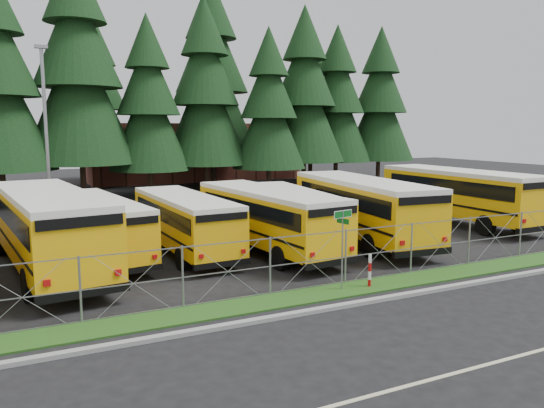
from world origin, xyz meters
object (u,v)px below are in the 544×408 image
at_px(street_sign, 343,233).
at_px(bus_6, 357,209).
at_px(bus_4, 264,220).
at_px(striped_bollard, 370,271).
at_px(light_standard, 46,129).
at_px(bus_1, 48,231).
at_px(bus_2, 96,228).
at_px(bus_east, 453,196).
at_px(bus_3, 182,224).
at_px(bus_5, 290,216).

bearing_deg(street_sign, bus_6, 51.57).
height_order(bus_4, striped_bollard, bus_4).
bearing_deg(light_standard, street_sign, -65.82).
xyz_separation_m(bus_6, light_standard, (-13.42, 11.58, 3.95)).
relative_size(bus_1, striped_bollard, 10.14).
distance_m(bus_2, bus_east, 20.02).
bearing_deg(bus_1, street_sign, -45.56).
distance_m(bus_4, bus_6, 5.16).
distance_m(bus_3, street_sign, 8.64).
bearing_deg(bus_3, bus_1, -174.21).
relative_size(bus_5, light_standard, 0.98).
bearing_deg(bus_5, bus_2, -179.50).
distance_m(bus_4, light_standard, 14.86).
bearing_deg(bus_3, striped_bollard, -64.24).
bearing_deg(street_sign, light_standard, 114.18).
bearing_deg(bus_1, bus_6, -9.00).
bearing_deg(bus_6, bus_2, 177.36).
height_order(bus_5, bus_east, bus_east).
bearing_deg(bus_2, light_standard, 89.94).
bearing_deg(bus_5, bus_6, -10.13).
height_order(bus_east, light_standard, light_standard).
bearing_deg(bus_3, street_sign, -69.92).
xyz_separation_m(bus_1, bus_5, (10.88, 0.44, -0.29)).
height_order(bus_4, light_standard, light_standard).
distance_m(bus_1, striped_bollard, 12.40).
xyz_separation_m(bus_5, light_standard, (-10.13, 10.62, 4.19)).
bearing_deg(bus_1, bus_2, 26.78).
bearing_deg(bus_6, bus_5, 169.66).
bearing_deg(bus_1, striped_bollard, -43.10).
height_order(bus_4, bus_5, bus_4).
xyz_separation_m(bus_2, light_standard, (-1.24, 9.74, 4.20)).
height_order(bus_5, bus_6, bus_6).
relative_size(bus_3, light_standard, 0.98).
bearing_deg(bus_1, bus_3, 1.32).
height_order(bus_3, bus_6, bus_6).
bearing_deg(street_sign, striped_bollard, -8.75).
xyz_separation_m(bus_4, striped_bollard, (0.96, -6.70, -0.83)).
distance_m(street_sign, striped_bollard, 1.79).
xyz_separation_m(bus_6, street_sign, (-5.25, -6.62, 0.48)).
xyz_separation_m(bus_east, street_sign, (-13.08, -8.11, 0.45)).
bearing_deg(light_standard, bus_6, -40.78).
relative_size(bus_6, bus_east, 0.98).
height_order(bus_1, light_standard, light_standard).
height_order(bus_3, light_standard, light_standard).
distance_m(bus_4, bus_east, 13.08).
bearing_deg(bus_5, bus_4, -144.76).
bearing_deg(striped_bollard, bus_2, 132.82).
distance_m(bus_2, bus_5, 8.94).
bearing_deg(bus_5, striped_bollard, -90.54).
bearing_deg(bus_4, bus_5, 23.28).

